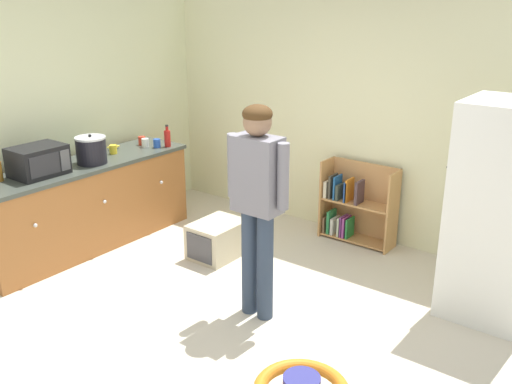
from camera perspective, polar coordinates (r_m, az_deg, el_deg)
The scene contains 17 objects.
ground_plane at distance 4.77m, azimuth -2.48°, elevation -13.10°, with size 12.00×12.00×0.00m, color beige.
back_wall at distance 6.12m, azimuth 11.49°, elevation 7.54°, with size 5.20×0.06×2.70m, color beige.
left_side_wall at distance 6.63m, azimuth -15.99°, elevation 8.05°, with size 0.06×2.99×2.70m, color #E7EABC.
kitchen_counter at distance 6.24m, azimuth -16.41°, elevation -1.24°, with size 0.65×2.37×0.90m.
refrigerator at distance 4.96m, azimuth 22.95°, elevation -1.90°, with size 0.73×0.68×1.78m.
bookshelf at distance 6.25m, azimuth 9.67°, elevation -1.45°, with size 0.80×0.28×0.85m.
standing_person at distance 4.47m, azimuth 0.13°, elevation -0.03°, with size 0.57×0.23×1.76m.
pet_carrier at distance 5.86m, azimuth -3.82°, elevation -4.68°, with size 0.42×0.55×0.36m.
microwave at distance 5.81m, azimuth -20.68°, elevation 2.89°, with size 0.37×0.48×0.28m.
crock_pot at distance 6.05m, azimuth -15.94°, elevation 3.99°, with size 0.31×0.31×0.30m.
banana_bunch at distance 6.55m, azimuth -13.81°, elevation 4.32°, with size 0.12×0.16×0.04m.
ketchup_bottle at distance 6.54m, azimuth -8.73°, elevation 5.29°, with size 0.07×0.07×0.25m.
red_cup at distance 6.68m, azimuth -11.18°, elevation 4.99°, with size 0.08×0.08×0.10m, color red.
white_cup at distance 6.58m, azimuth -10.86°, elevation 4.79°, with size 0.08×0.08×0.10m, color white.
yellow_cup at distance 6.38m, azimuth -13.90°, elevation 4.10°, with size 0.08×0.08×0.10m, color yellow.
blue_cup at distance 6.54m, azimuth -9.74°, elevation 4.76°, with size 0.08×0.08×0.10m, color blue.
teal_cup at distance 6.33m, azimuth -16.51°, elevation 3.75°, with size 0.08×0.08×0.10m, color teal.
Camera 1 is at (2.60, -3.08, 2.55)m, focal length 40.59 mm.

